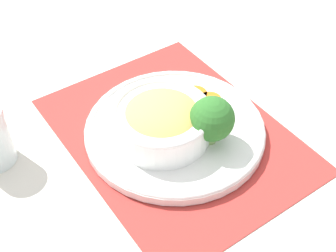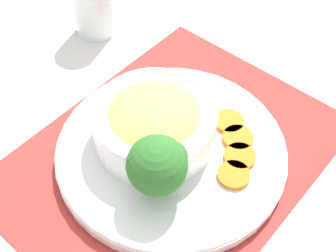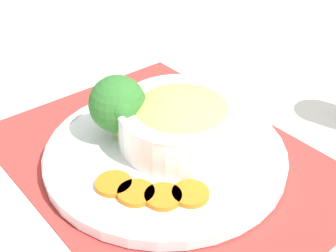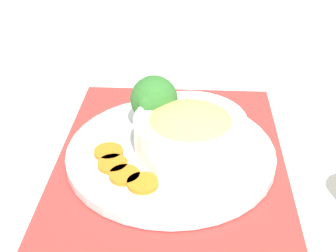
{
  "view_description": "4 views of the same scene",
  "coord_description": "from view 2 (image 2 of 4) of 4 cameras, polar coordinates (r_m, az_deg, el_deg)",
  "views": [
    {
      "loc": [
        0.47,
        -0.38,
        0.62
      ],
      "look_at": [
        0.0,
        -0.02,
        0.04
      ],
      "focal_mm": 50.0,
      "sensor_mm": 36.0,
      "label": 1
    },
    {
      "loc": [
        0.32,
        0.24,
        0.55
      ],
      "look_at": [
        -0.0,
        -0.01,
        0.06
      ],
      "focal_mm": 50.0,
      "sensor_mm": 36.0,
      "label": 2
    },
    {
      "loc": [
        -0.38,
        0.34,
        0.4
      ],
      "look_at": [
        0.01,
        -0.01,
        0.05
      ],
      "focal_mm": 50.0,
      "sensor_mm": 36.0,
      "label": 3
    },
    {
      "loc": [
        -0.6,
        0.0,
        0.44
      ],
      "look_at": [
        0.02,
        0.01,
        0.05
      ],
      "focal_mm": 50.0,
      "sensor_mm": 36.0,
      "label": 4
    }
  ],
  "objects": [
    {
      "name": "carrot_slice_near",
      "position": [
        0.64,
        8.01,
        -5.92
      ],
      "size": [
        0.05,
        0.05,
        0.01
      ],
      "color": "orange",
      "rests_on": "plate"
    },
    {
      "name": "placemat",
      "position": [
        0.68,
        0.37,
        -3.58
      ],
      "size": [
        0.49,
        0.38,
        0.0
      ],
      "color": "#B2332D",
      "rests_on": "ground_plane"
    },
    {
      "name": "carrot_slice_extra",
      "position": [
        0.7,
        7.44,
        0.54
      ],
      "size": [
        0.05,
        0.05,
        0.01
      ],
      "color": "orange",
      "rests_on": "plate"
    },
    {
      "name": "bowl",
      "position": [
        0.65,
        -1.53,
        0.63
      ],
      "size": [
        0.17,
        0.17,
        0.07
      ],
      "color": "white",
      "rests_on": "plate"
    },
    {
      "name": "plate",
      "position": [
        0.67,
        0.38,
        -2.9
      ],
      "size": [
        0.33,
        0.33,
        0.02
      ],
      "color": "white",
      "rests_on": "placemat"
    },
    {
      "name": "carrot_slice_far",
      "position": [
        0.68,
        8.53,
        -1.46
      ],
      "size": [
        0.05,
        0.05,
        0.01
      ],
      "color": "orange",
      "rests_on": "plate"
    },
    {
      "name": "ground_plane",
      "position": [
        0.68,
        0.37,
        -3.68
      ],
      "size": [
        4.0,
        4.0,
        0.0
      ],
      "primitive_type": "plane",
      "color": "beige"
    },
    {
      "name": "water_glass",
      "position": [
        0.86,
        -9.03,
        14.12
      ],
      "size": [
        0.07,
        0.07,
        0.11
      ],
      "color": "silver",
      "rests_on": "ground_plane"
    },
    {
      "name": "broccoli_floret",
      "position": [
        0.58,
        -1.29,
        -4.79
      ],
      "size": [
        0.08,
        0.08,
        0.09
      ],
      "color": "#84AD5B",
      "rests_on": "plate"
    },
    {
      "name": "carrot_slice_middle",
      "position": [
        0.66,
        8.76,
        -3.69
      ],
      "size": [
        0.05,
        0.05,
        0.01
      ],
      "color": "orange",
      "rests_on": "plate"
    }
  ]
}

